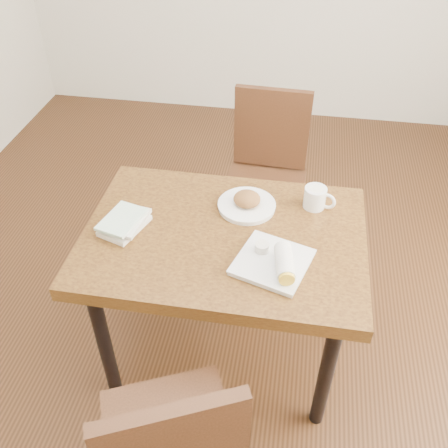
% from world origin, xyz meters
% --- Properties ---
extents(ground, '(4.00, 5.00, 0.01)m').
position_xyz_m(ground, '(0.00, 0.00, -0.01)').
color(ground, '#472814').
rests_on(ground, ground).
extents(table, '(1.12, 0.79, 0.75)m').
position_xyz_m(table, '(0.00, 0.00, 0.66)').
color(table, brown).
rests_on(table, ground).
extents(chair_near, '(0.56, 0.56, 0.95)m').
position_xyz_m(chair_near, '(-0.03, -0.78, 0.55)').
color(chair_near, '#4C2915').
rests_on(chair_near, ground).
extents(chair_far, '(0.44, 0.44, 0.95)m').
position_xyz_m(chair_far, '(0.10, 0.79, 0.55)').
color(chair_far, '#402212').
rests_on(chair_far, ground).
extents(plate_scone, '(0.24, 0.24, 0.08)m').
position_xyz_m(plate_scone, '(0.07, 0.18, 0.77)').
color(plate_scone, white).
rests_on(plate_scone, table).
extents(coffee_mug, '(0.13, 0.09, 0.09)m').
position_xyz_m(coffee_mug, '(0.35, 0.23, 0.80)').
color(coffee_mug, white).
rests_on(coffee_mug, table).
extents(plate_burrito, '(0.32, 0.32, 0.09)m').
position_xyz_m(plate_burrito, '(0.22, -0.15, 0.78)').
color(plate_burrito, white).
rests_on(plate_burrito, table).
extents(book_stack, '(0.19, 0.23, 0.05)m').
position_xyz_m(book_stack, '(-0.40, -0.03, 0.78)').
color(book_stack, white).
rests_on(book_stack, table).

